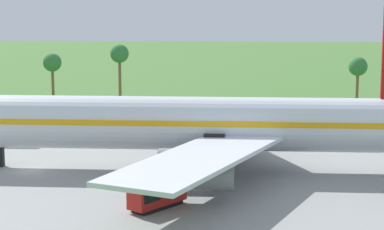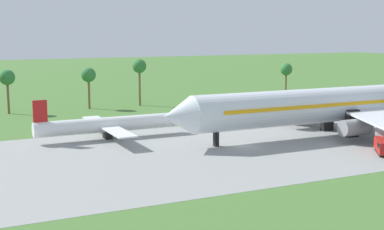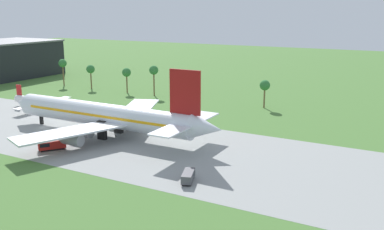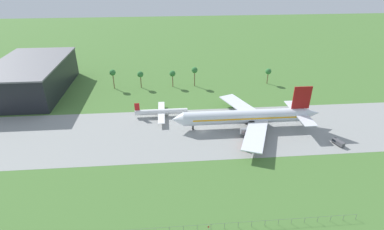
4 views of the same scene
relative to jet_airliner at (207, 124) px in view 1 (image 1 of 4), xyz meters
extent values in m
plane|color=#477233|center=(-20.81, -2.07, -5.55)|extent=(600.00, 600.00, 0.00)
cube|color=gray|center=(-20.81, -2.07, -5.54)|extent=(320.00, 44.00, 0.02)
cylinder|color=silver|center=(-1.76, 0.00, 0.06)|extent=(55.47, 6.31, 6.31)
cube|color=#EFA314|center=(-1.76, 0.00, 0.54)|extent=(47.15, 6.44, 0.63)
cube|color=silver|center=(0.02, -13.63, -1.04)|extent=(17.82, 28.34, 0.44)
cube|color=silver|center=(0.02, 13.63, -1.04)|extent=(17.82, 28.34, 0.44)
cylinder|color=gray|center=(-2.03, -7.58, -2.86)|extent=(5.68, 2.84, 2.84)
cylinder|color=gray|center=(0.52, -13.89, -2.86)|extent=(5.68, 2.84, 2.84)
cylinder|color=gray|center=(-2.03, 7.58, -2.86)|extent=(5.68, 2.84, 2.84)
cylinder|color=gray|center=(0.52, 13.89, -2.86)|extent=(5.68, 2.84, 2.84)
cube|color=black|center=(-25.06, 0.00, -3.06)|extent=(0.70, 0.90, 4.98)
cube|color=black|center=(1.01, -3.47, -3.06)|extent=(2.40, 1.20, 4.98)
cube|color=black|center=(1.01, 3.47, -3.06)|extent=(2.40, 1.20, 4.98)
cube|color=black|center=(-3.96, -16.10, -5.35)|extent=(4.67, 5.45, 0.40)
cube|color=#B21E19|center=(-3.96, -16.10, -4.21)|extent=(5.39, 6.35, 1.87)
cube|color=black|center=(-5.00, -17.52, -3.93)|extent=(2.97, 3.01, 0.90)
cylinder|color=brown|center=(-19.49, 52.31, -0.76)|extent=(0.56, 0.56, 9.58)
sphere|color=#337538|center=(-19.49, 52.31, 4.63)|extent=(3.60, 3.60, 3.60)
cylinder|color=brown|center=(-32.77, 52.31, -1.65)|extent=(0.56, 0.56, 7.79)
sphere|color=#337538|center=(-32.77, 52.31, 2.84)|extent=(3.60, 3.60, 3.60)
cylinder|color=brown|center=(26.01, 52.31, -1.86)|extent=(0.56, 0.56, 7.38)
sphere|color=#337538|center=(26.01, 52.31, 2.43)|extent=(3.60, 3.60, 3.60)
camera|label=1|loc=(3.92, -80.53, 13.82)|focal=65.00mm
camera|label=2|loc=(-66.20, -76.99, 13.50)|focal=50.00mm
camera|label=3|loc=(73.09, -86.73, 27.58)|focal=40.00mm
camera|label=4|loc=(-35.47, -117.66, 64.48)|focal=28.00mm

